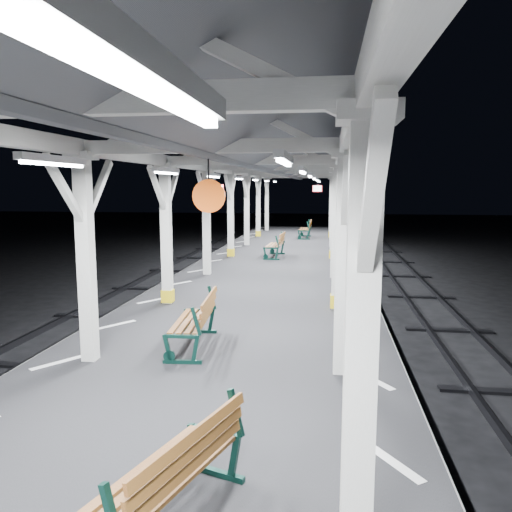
% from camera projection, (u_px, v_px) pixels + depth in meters
% --- Properties ---
extents(ground, '(120.00, 120.00, 0.00)m').
position_uv_depth(ground, '(235.00, 379.00, 9.92)').
color(ground, black).
rests_on(ground, ground).
extents(platform, '(6.00, 50.00, 1.00)m').
position_uv_depth(platform, '(235.00, 354.00, 9.85)').
color(platform, black).
rests_on(platform, ground).
extents(hazard_stripes_left, '(1.00, 48.00, 0.01)m').
position_uv_depth(hazard_stripes_left, '(116.00, 325.00, 10.12)').
color(hazard_stripes_left, silver).
rests_on(hazard_stripes_left, platform).
extents(hazard_stripes_right, '(1.00, 48.00, 0.01)m').
position_uv_depth(hazard_stripes_right, '(362.00, 335.00, 9.44)').
color(hazard_stripes_right, silver).
rests_on(hazard_stripes_right, platform).
extents(track_left, '(2.20, 60.00, 0.16)m').
position_uv_depth(track_left, '(4.00, 362.00, 10.60)').
color(track_left, '#2D2D33').
rests_on(track_left, ground).
extents(track_right, '(2.20, 60.00, 0.16)m').
position_uv_depth(track_right, '(501.00, 389.00, 9.21)').
color(track_right, '#2D2D33').
rests_on(track_right, ground).
extents(canopy, '(5.40, 49.00, 4.65)m').
position_uv_depth(canopy, '(233.00, 145.00, 9.27)').
color(canopy, silver).
rests_on(canopy, platform).
extents(bench_near, '(1.13, 1.83, 0.93)m').
position_uv_depth(bench_near, '(173.00, 475.00, 4.01)').
color(bench_near, '#0B2C25').
rests_on(bench_near, platform).
extents(bench_mid, '(0.78, 1.78, 0.94)m').
position_uv_depth(bench_mid, '(198.00, 319.00, 8.66)').
color(bench_mid, '#0B2C25').
rests_on(bench_mid, platform).
extents(bench_far, '(0.73, 1.79, 0.96)m').
position_uv_depth(bench_far, '(277.00, 244.00, 19.74)').
color(bench_far, '#0B2C25').
rests_on(bench_far, platform).
extents(bench_extra, '(0.70, 1.80, 0.97)m').
position_uv_depth(bench_extra, '(307.00, 228.00, 26.96)').
color(bench_extra, '#0B2C25').
rests_on(bench_extra, platform).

